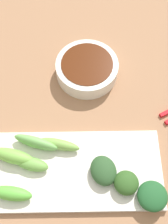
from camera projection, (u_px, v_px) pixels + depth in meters
name	position (u px, v px, depth m)	size (l,w,h in m)	color
tabletop	(84.00, 138.00, 0.64)	(2.10, 2.10, 0.02)	#996E4E
sauce_bowl	(89.00, 68.00, 0.68)	(0.14, 0.14, 0.04)	silver
serving_plate	(78.00, 170.00, 0.59)	(0.16, 0.34, 0.01)	silver
broccoli_leafy_0	(106.00, 171.00, 0.57)	(0.06, 0.05, 0.03)	#294C27
broccoli_stalk_1	(13.00, 193.00, 0.55)	(0.03, 0.08, 0.03)	#5BB43D
broccoli_stalk_2	(38.00, 142.00, 0.60)	(0.02, 0.09, 0.03)	#6DAF56
broccoli_stalk_3	(34.00, 164.00, 0.58)	(0.03, 0.07, 0.02)	#6CA648
broccoli_stalk_4	(61.00, 144.00, 0.60)	(0.02, 0.08, 0.02)	#78AB4A
broccoli_stalk_5	(15.00, 156.00, 0.58)	(0.03, 0.09, 0.03)	#76B548
broccoli_leafy_6	(155.00, 196.00, 0.55)	(0.06, 0.06, 0.02)	#1F5428
broccoli_leafy_7	(129.00, 183.00, 0.56)	(0.05, 0.05, 0.03)	#2D5420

